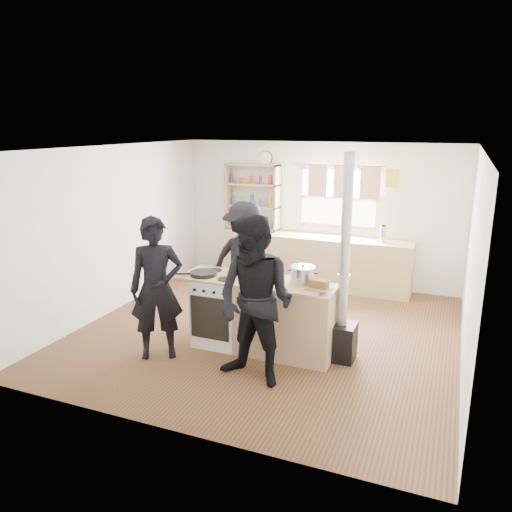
{
  "coord_description": "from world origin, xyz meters",
  "views": [
    {
      "loc": [
        2.28,
        -6.01,
        2.8
      ],
      "look_at": [
        -0.13,
        -0.1,
        1.1
      ],
      "focal_mm": 35.0,
      "sensor_mm": 36.0,
      "label": 1
    }
  ],
  "objects_px": {
    "thermos": "(383,234)",
    "skillet_greens": "(204,273)",
    "cooking_island": "(263,315)",
    "roast_tray": "(255,277)",
    "stockpot_counter": "(303,275)",
    "flue_heater": "(342,308)",
    "person_near_right": "(256,301)",
    "person_far": "(245,261)",
    "stockpot_stove": "(241,268)",
    "person_near_left": "(157,289)",
    "bread_board": "(319,285)"
  },
  "relations": [
    {
      "from": "thermos",
      "to": "skillet_greens",
      "type": "relative_size",
      "value": 0.61
    },
    {
      "from": "cooking_island",
      "to": "thermos",
      "type": "bearing_deg",
      "value": 69.44
    },
    {
      "from": "roast_tray",
      "to": "stockpot_counter",
      "type": "distance_m",
      "value": 0.58
    },
    {
      "from": "flue_heater",
      "to": "person_near_right",
      "type": "distance_m",
      "value": 1.21
    },
    {
      "from": "skillet_greens",
      "to": "person_far",
      "type": "height_order",
      "value": "person_far"
    },
    {
      "from": "stockpot_stove",
      "to": "person_near_left",
      "type": "xyz_separation_m",
      "value": [
        -0.77,
        -0.78,
        -0.14
      ]
    },
    {
      "from": "bread_board",
      "to": "person_near_left",
      "type": "height_order",
      "value": "person_near_left"
    },
    {
      "from": "person_near_left",
      "to": "stockpot_stove",
      "type": "bearing_deg",
      "value": 13.72
    },
    {
      "from": "cooking_island",
      "to": "person_near_right",
      "type": "distance_m",
      "value": 0.94
    },
    {
      "from": "cooking_island",
      "to": "bread_board",
      "type": "relative_size",
      "value": 6.44
    },
    {
      "from": "cooking_island",
      "to": "person_near_left",
      "type": "distance_m",
      "value": 1.36
    },
    {
      "from": "stockpot_stove",
      "to": "bread_board",
      "type": "height_order",
      "value": "stockpot_stove"
    },
    {
      "from": "stockpot_stove",
      "to": "thermos",
      "type": "bearing_deg",
      "value": 62.04
    },
    {
      "from": "skillet_greens",
      "to": "roast_tray",
      "type": "height_order",
      "value": "roast_tray"
    },
    {
      "from": "roast_tray",
      "to": "person_near_right",
      "type": "bearing_deg",
      "value": -67.51
    },
    {
      "from": "person_near_left",
      "to": "cooking_island",
      "type": "bearing_deg",
      "value": -1.98
    },
    {
      "from": "person_near_left",
      "to": "person_near_right",
      "type": "relative_size",
      "value": 0.93
    },
    {
      "from": "stockpot_counter",
      "to": "person_near_left",
      "type": "height_order",
      "value": "person_near_left"
    },
    {
      "from": "flue_heater",
      "to": "person_near_right",
      "type": "bearing_deg",
      "value": -130.04
    },
    {
      "from": "thermos",
      "to": "bread_board",
      "type": "relative_size",
      "value": 0.89
    },
    {
      "from": "bread_board",
      "to": "roast_tray",
      "type": "bearing_deg",
      "value": 177.42
    },
    {
      "from": "stockpot_stove",
      "to": "person_far",
      "type": "relative_size",
      "value": 0.13
    },
    {
      "from": "thermos",
      "to": "skillet_greens",
      "type": "distance_m",
      "value": 3.4
    },
    {
      "from": "skillet_greens",
      "to": "stockpot_counter",
      "type": "height_order",
      "value": "stockpot_counter"
    },
    {
      "from": "roast_tray",
      "to": "bread_board",
      "type": "height_order",
      "value": "bread_board"
    },
    {
      "from": "stockpot_counter",
      "to": "person_near_left",
      "type": "xyz_separation_m",
      "value": [
        -1.61,
        -0.73,
        -0.16
      ]
    },
    {
      "from": "stockpot_stove",
      "to": "stockpot_counter",
      "type": "bearing_deg",
      "value": -3.04
    },
    {
      "from": "person_near_left",
      "to": "roast_tray",
      "type": "bearing_deg",
      "value": -2.2
    },
    {
      "from": "flue_heater",
      "to": "person_near_left",
      "type": "bearing_deg",
      "value": -160.12
    },
    {
      "from": "roast_tray",
      "to": "person_far",
      "type": "relative_size",
      "value": 0.23
    },
    {
      "from": "person_far",
      "to": "skillet_greens",
      "type": "bearing_deg",
      "value": 91.33
    },
    {
      "from": "thermos",
      "to": "stockpot_stove",
      "type": "bearing_deg",
      "value": -117.96
    },
    {
      "from": "roast_tray",
      "to": "flue_heater",
      "type": "relative_size",
      "value": 0.16
    },
    {
      "from": "person_far",
      "to": "roast_tray",
      "type": "bearing_deg",
      "value": 128.31
    },
    {
      "from": "roast_tray",
      "to": "person_near_left",
      "type": "bearing_deg",
      "value": -150.64
    },
    {
      "from": "thermos",
      "to": "cooking_island",
      "type": "bearing_deg",
      "value": -110.56
    },
    {
      "from": "bread_board",
      "to": "flue_heater",
      "type": "bearing_deg",
      "value": 40.57
    },
    {
      "from": "cooking_island",
      "to": "stockpot_stove",
      "type": "relative_size",
      "value": 8.45
    },
    {
      "from": "thermos",
      "to": "bread_board",
      "type": "xyz_separation_m",
      "value": [
        -0.31,
        -2.86,
        -0.05
      ]
    },
    {
      "from": "thermos",
      "to": "person_near_left",
      "type": "height_order",
      "value": "person_near_left"
    },
    {
      "from": "person_near_left",
      "to": "skillet_greens",
      "type": "bearing_deg",
      "value": 25.25
    },
    {
      "from": "cooking_island",
      "to": "person_far",
      "type": "xyz_separation_m",
      "value": [
        -0.65,
        0.93,
        0.4
      ]
    },
    {
      "from": "skillet_greens",
      "to": "person_far",
      "type": "relative_size",
      "value": 0.26
    },
    {
      "from": "skillet_greens",
      "to": "person_near_right",
      "type": "bearing_deg",
      "value": -34.37
    },
    {
      "from": "thermos",
      "to": "flue_heater",
      "type": "height_order",
      "value": "flue_heater"
    },
    {
      "from": "skillet_greens",
      "to": "roast_tray",
      "type": "xyz_separation_m",
      "value": [
        0.69,
        0.05,
        0.01
      ]
    },
    {
      "from": "thermos",
      "to": "person_far",
      "type": "distance_m",
      "value": 2.5
    },
    {
      "from": "thermos",
      "to": "person_far",
      "type": "xyz_separation_m",
      "value": [
        -1.68,
        -1.84,
        -0.17
      ]
    },
    {
      "from": "stockpot_counter",
      "to": "person_far",
      "type": "xyz_separation_m",
      "value": [
        -1.12,
        0.84,
        -0.16
      ]
    },
    {
      "from": "thermos",
      "to": "person_far",
      "type": "relative_size",
      "value": 0.16
    }
  ]
}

